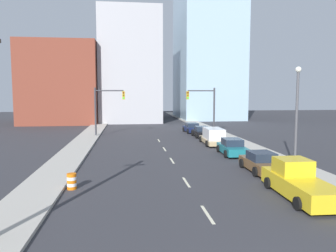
{
  "coord_description": "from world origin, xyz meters",
  "views": [
    {
      "loc": [
        -3.66,
        -7.03,
        5.67
      ],
      "look_at": [
        0.6,
        27.82,
        2.2
      ],
      "focal_mm": 35.0,
      "sensor_mm": 36.0,
      "label": 1
    }
  ],
  "objects_px": {
    "traffic_barrel": "(72,181)",
    "sedan_navy": "(192,128)",
    "traffic_signal_right": "(206,105)",
    "street_lamp": "(297,109)",
    "pickup_truck_yellow": "(298,182)",
    "sedan_black": "(202,132)",
    "sedan_teal": "(232,147)",
    "sedan_brown": "(261,163)",
    "box_truck_tan": "(213,137)",
    "traffic_signal_left": "(104,105)"
  },
  "relations": [
    {
      "from": "traffic_signal_left",
      "to": "sedan_navy",
      "type": "bearing_deg",
      "value": 14.01
    },
    {
      "from": "sedan_black",
      "to": "sedan_navy",
      "type": "height_order",
      "value": "sedan_black"
    },
    {
      "from": "street_lamp",
      "to": "sedan_black",
      "type": "bearing_deg",
      "value": 99.23
    },
    {
      "from": "sedan_black",
      "to": "sedan_navy",
      "type": "relative_size",
      "value": 0.94
    },
    {
      "from": "traffic_signal_right",
      "to": "sedan_black",
      "type": "bearing_deg",
      "value": -118.95
    },
    {
      "from": "traffic_barrel",
      "to": "sedan_black",
      "type": "bearing_deg",
      "value": 59.84
    },
    {
      "from": "pickup_truck_yellow",
      "to": "sedan_navy",
      "type": "bearing_deg",
      "value": 91.71
    },
    {
      "from": "sedan_teal",
      "to": "box_truck_tan",
      "type": "xyz_separation_m",
      "value": [
        -0.12,
        6.34,
        0.19
      ]
    },
    {
      "from": "traffic_barrel",
      "to": "pickup_truck_yellow",
      "type": "bearing_deg",
      "value": -13.39
    },
    {
      "from": "traffic_barrel",
      "to": "sedan_navy",
      "type": "bearing_deg",
      "value": 65.18
    },
    {
      "from": "sedan_brown",
      "to": "box_truck_tan",
      "type": "xyz_separation_m",
      "value": [
        -0.12,
        13.07,
        0.21
      ]
    },
    {
      "from": "pickup_truck_yellow",
      "to": "sedan_black",
      "type": "height_order",
      "value": "pickup_truck_yellow"
    },
    {
      "from": "sedan_brown",
      "to": "traffic_barrel",
      "type": "bearing_deg",
      "value": -166.96
    },
    {
      "from": "street_lamp",
      "to": "pickup_truck_yellow",
      "type": "relative_size",
      "value": 1.27
    },
    {
      "from": "traffic_signal_right",
      "to": "sedan_brown",
      "type": "xyz_separation_m",
      "value": [
        -1.09,
        -21.47,
        -3.49
      ]
    },
    {
      "from": "traffic_barrel",
      "to": "sedan_navy",
      "type": "height_order",
      "value": "sedan_navy"
    },
    {
      "from": "traffic_signal_right",
      "to": "sedan_teal",
      "type": "height_order",
      "value": "traffic_signal_right"
    },
    {
      "from": "traffic_signal_right",
      "to": "sedan_navy",
      "type": "bearing_deg",
      "value": 113.97
    },
    {
      "from": "box_truck_tan",
      "to": "sedan_brown",
      "type": "bearing_deg",
      "value": -87.75
    },
    {
      "from": "pickup_truck_yellow",
      "to": "sedan_navy",
      "type": "distance_m",
      "value": 30.45
    },
    {
      "from": "street_lamp",
      "to": "box_truck_tan",
      "type": "distance_m",
      "value": 13.18
    },
    {
      "from": "sedan_teal",
      "to": "box_truck_tan",
      "type": "distance_m",
      "value": 6.34
    },
    {
      "from": "traffic_barrel",
      "to": "sedan_teal",
      "type": "distance_m",
      "value": 16.14
    },
    {
      "from": "traffic_signal_left",
      "to": "traffic_barrel",
      "type": "relative_size",
      "value": 6.82
    },
    {
      "from": "traffic_barrel",
      "to": "box_truck_tan",
      "type": "relative_size",
      "value": 0.16
    },
    {
      "from": "pickup_truck_yellow",
      "to": "sedan_navy",
      "type": "xyz_separation_m",
      "value": [
        0.04,
        30.45,
        -0.18
      ]
    },
    {
      "from": "traffic_barrel",
      "to": "sedan_black",
      "type": "relative_size",
      "value": 0.22
    },
    {
      "from": "sedan_brown",
      "to": "sedan_black",
      "type": "bearing_deg",
      "value": 90.72
    },
    {
      "from": "sedan_brown",
      "to": "pickup_truck_yellow",
      "type": "bearing_deg",
      "value": -92.56
    },
    {
      "from": "traffic_signal_left",
      "to": "box_truck_tan",
      "type": "relative_size",
      "value": 1.12
    },
    {
      "from": "traffic_barrel",
      "to": "pickup_truck_yellow",
      "type": "relative_size",
      "value": 0.16
    },
    {
      "from": "sedan_black",
      "to": "traffic_signal_left",
      "type": "bearing_deg",
      "value": 170.65
    },
    {
      "from": "traffic_barrel",
      "to": "sedan_teal",
      "type": "bearing_deg",
      "value": 36.42
    },
    {
      "from": "traffic_signal_left",
      "to": "box_truck_tan",
      "type": "height_order",
      "value": "traffic_signal_left"
    },
    {
      "from": "traffic_barrel",
      "to": "sedan_black",
      "type": "height_order",
      "value": "sedan_black"
    },
    {
      "from": "traffic_signal_right",
      "to": "street_lamp",
      "type": "bearing_deg",
      "value": -84.67
    },
    {
      "from": "street_lamp",
      "to": "box_truck_tan",
      "type": "xyz_separation_m",
      "value": [
        -3.14,
        12.28,
        -3.61
      ]
    },
    {
      "from": "sedan_teal",
      "to": "traffic_barrel",
      "type": "bearing_deg",
      "value": -141.05
    },
    {
      "from": "traffic_signal_right",
      "to": "sedan_teal",
      "type": "xyz_separation_m",
      "value": [
        -1.09,
        -14.73,
        -3.47
      ]
    },
    {
      "from": "traffic_signal_left",
      "to": "pickup_truck_yellow",
      "type": "height_order",
      "value": "traffic_signal_left"
    },
    {
      "from": "street_lamp",
      "to": "sedan_brown",
      "type": "relative_size",
      "value": 1.7
    },
    {
      "from": "traffic_barrel",
      "to": "box_truck_tan",
      "type": "xyz_separation_m",
      "value": [
        12.86,
        15.92,
        0.41
      ]
    },
    {
      "from": "traffic_barrel",
      "to": "traffic_signal_right",
      "type": "bearing_deg",
      "value": 59.94
    },
    {
      "from": "traffic_signal_left",
      "to": "sedan_navy",
      "type": "distance_m",
      "value": 13.35
    },
    {
      "from": "sedan_brown",
      "to": "sedan_black",
      "type": "height_order",
      "value": "sedan_brown"
    },
    {
      "from": "street_lamp",
      "to": "sedan_black",
      "type": "distance_m",
      "value": 19.31
    },
    {
      "from": "traffic_signal_right",
      "to": "sedan_black",
      "type": "relative_size",
      "value": 1.5
    },
    {
      "from": "box_truck_tan",
      "to": "sedan_black",
      "type": "bearing_deg",
      "value": 90.8
    },
    {
      "from": "sedan_teal",
      "to": "street_lamp",
      "type": "bearing_deg",
      "value": -60.55
    },
    {
      "from": "sedan_teal",
      "to": "traffic_signal_right",
      "type": "bearing_deg",
      "value": 88.31
    }
  ]
}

